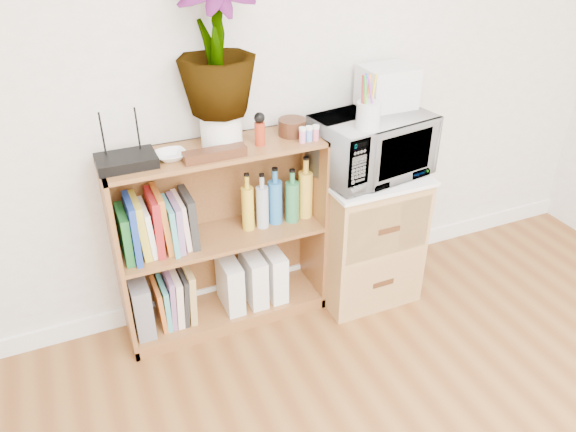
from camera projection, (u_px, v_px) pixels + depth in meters
skirting_board at (278, 276)px, 3.15m from camera, size 4.00×0.02×0.10m
bookshelf at (222, 239)px, 2.70m from camera, size 1.00×0.30×0.95m
wicker_unit at (363, 235)px, 2.96m from camera, size 0.50×0.45×0.70m
microwave at (372, 145)px, 2.69m from camera, size 0.58×0.44×0.30m
pen_cup at (368, 115)px, 2.46m from camera, size 0.11×0.11×0.12m
small_appliance at (387, 87)px, 2.68m from camera, size 0.25×0.21×0.20m
router at (126, 161)px, 2.30m from camera, size 0.24×0.16×0.04m
white_bowl at (171, 156)px, 2.36m from camera, size 0.13×0.13×0.03m
plant_pot at (221, 129)px, 2.45m from camera, size 0.18×0.18×0.15m
potted_plant at (216, 42)px, 2.26m from camera, size 0.33×0.33×0.59m
trinket_box at (215, 154)px, 2.36m from camera, size 0.27×0.07×0.04m
kokeshi_doll at (260, 134)px, 2.47m from camera, size 0.05×0.05×0.10m
wooden_bowl at (292, 127)px, 2.57m from camera, size 0.13×0.13×0.07m
paint_jars at (309, 135)px, 2.51m from camera, size 0.12×0.04×0.06m
file_box at (140, 304)px, 2.69m from camera, size 0.09×0.23×0.28m
magazine_holder_left at (230, 283)px, 2.84m from camera, size 0.09×0.22×0.27m
magazine_holder_mid at (253, 277)px, 2.88m from camera, size 0.09×0.22×0.27m
magazine_holder_right at (273, 273)px, 2.92m from camera, size 0.08×0.21×0.27m
cookbooks at (156, 225)px, 2.52m from camera, size 0.33×0.20×0.29m
liquor_bottles at (280, 196)px, 2.72m from camera, size 0.37×0.07×0.31m
lower_books at (175, 298)px, 2.75m from camera, size 0.19×0.19×0.28m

